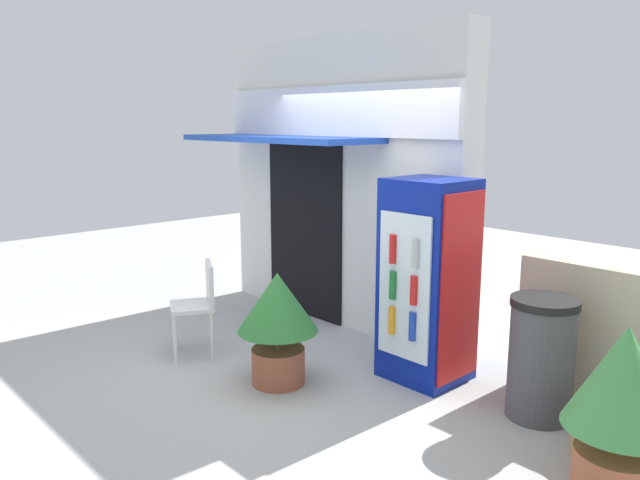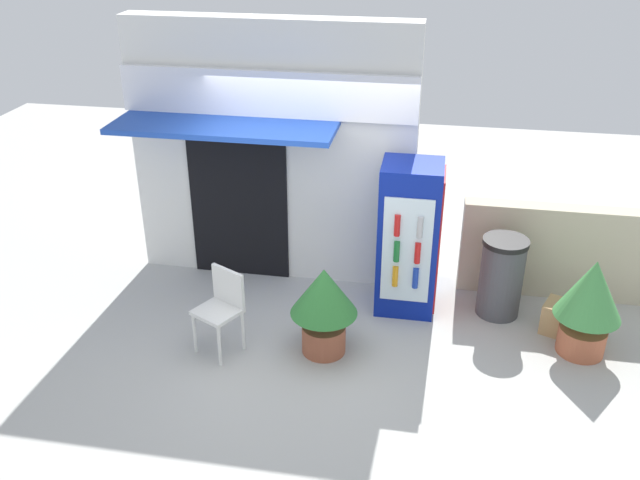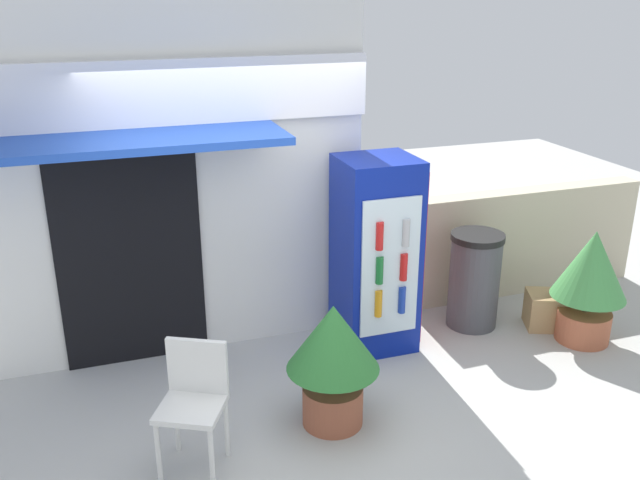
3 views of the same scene
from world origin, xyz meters
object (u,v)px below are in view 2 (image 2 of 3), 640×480
at_px(trash_bin, 501,277).
at_px(plastic_chair, 222,304).
at_px(potted_plant_curbside, 590,299).
at_px(potted_plant_near_shop, 324,302).
at_px(drink_cooler, 409,238).
at_px(cardboard_box, 563,319).

bearing_deg(trash_bin, plastic_chair, -157.38).
bearing_deg(trash_bin, potted_plant_curbside, -36.85).
height_order(plastic_chair, potted_plant_near_shop, potted_plant_near_shop).
relative_size(potted_plant_near_shop, trash_bin, 1.04).
relative_size(drink_cooler, cardboard_box, 4.25).
xyz_separation_m(potted_plant_curbside, trash_bin, (-0.81, 0.61, -0.17)).
bearing_deg(potted_plant_near_shop, cardboard_box, 17.41).
bearing_deg(trash_bin, drink_cooler, -177.92).
bearing_deg(plastic_chair, trash_bin, 22.62).
relative_size(potted_plant_near_shop, potted_plant_curbside, 0.91).
distance_m(drink_cooler, potted_plant_curbside, 1.96).
height_order(plastic_chair, cardboard_box, plastic_chair).
distance_m(plastic_chair, potted_plant_curbside, 3.72).
bearing_deg(potted_plant_curbside, trash_bin, 143.15).
bearing_deg(trash_bin, cardboard_box, -22.91).
distance_m(plastic_chair, trash_bin, 3.10).
xyz_separation_m(trash_bin, cardboard_box, (0.67, -0.28, -0.30)).
bearing_deg(potted_plant_curbside, drink_cooler, 162.88).
relative_size(drink_cooler, potted_plant_curbside, 1.63).
bearing_deg(potted_plant_near_shop, trash_bin, 30.34).
bearing_deg(drink_cooler, cardboard_box, -8.17).
relative_size(plastic_chair, potted_plant_curbside, 0.83).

